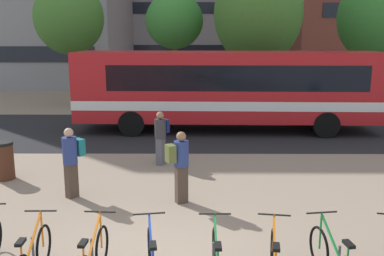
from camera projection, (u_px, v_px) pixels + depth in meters
name	position (u px, v px, depth m)	size (l,w,h in m)	color
bus_lane_asphalt	(179.00, 130.00, 17.67)	(80.00, 7.20, 0.01)	#232326
city_bus	(226.00, 87.00, 17.30)	(12.09, 2.88, 3.20)	red
commuter_teal_pack_0	(71.00, 158.00, 10.15)	(0.57, 0.60, 1.70)	#47382D
commuter_navy_pack_2	(161.00, 134.00, 12.79)	(0.49, 0.60, 1.62)	#565660
commuter_olive_pack_3	(180.00, 162.00, 9.78)	(0.60, 0.50, 1.69)	#47382D
trash_bin	(4.00, 160.00, 11.55)	(0.55, 0.55, 1.03)	#4C2819
street_tree_0	(380.00, 18.00, 23.42)	(4.51, 4.51, 7.24)	brown
street_tree_1	(258.00, 13.00, 22.37)	(4.61, 4.61, 7.66)	brown
street_tree_2	(69.00, 18.00, 23.45)	(3.77, 3.77, 6.81)	brown
street_tree_3	(174.00, 21.00, 23.94)	(3.21, 3.21, 6.20)	brown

